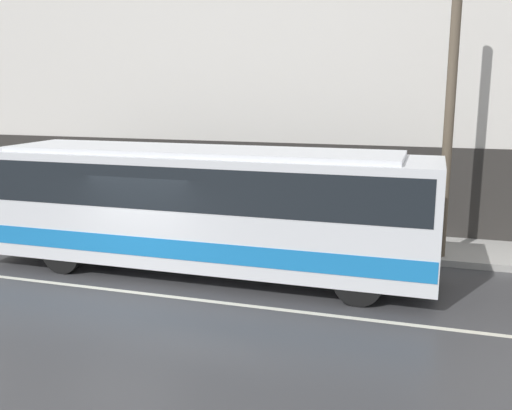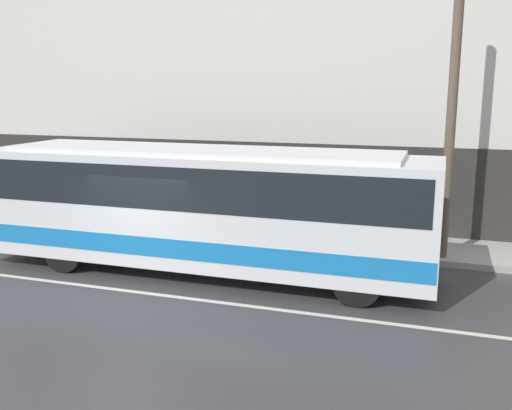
% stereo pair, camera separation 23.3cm
% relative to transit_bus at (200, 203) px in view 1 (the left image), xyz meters
% --- Properties ---
extents(ground_plane, '(60.00, 60.00, 0.00)m').
position_rel_transit_bus_xyz_m(ground_plane, '(-0.99, -1.81, -1.73)').
color(ground_plane, '#38383A').
extents(sidewalk, '(60.00, 2.51, 0.18)m').
position_rel_transit_bus_xyz_m(sidewalk, '(-0.99, 3.44, -1.64)').
color(sidewalk, '#A09E99').
rests_on(sidewalk, ground_plane).
extents(building_facade, '(60.00, 0.35, 13.05)m').
position_rel_transit_bus_xyz_m(building_facade, '(-0.99, 4.84, 4.58)').
color(building_facade, silver).
rests_on(building_facade, ground_plane).
extents(lane_stripe, '(54.00, 0.14, 0.01)m').
position_rel_transit_bus_xyz_m(lane_stripe, '(-0.99, -1.81, -1.73)').
color(lane_stripe, beige).
rests_on(lane_stripe, ground_plane).
extents(transit_bus, '(11.23, 2.48, 3.07)m').
position_rel_transit_bus_xyz_m(transit_bus, '(0.00, 0.00, 0.00)').
color(transit_bus, silver).
rests_on(transit_bus, ground_plane).
extents(utility_pole_near, '(0.24, 0.24, 7.34)m').
position_rel_transit_bus_xyz_m(utility_pole_near, '(5.67, 2.59, 2.12)').
color(utility_pole_near, brown).
rests_on(utility_pole_near, sidewalk).
extents(pedestrian_waiting, '(0.36, 0.36, 1.63)m').
position_rel_transit_bus_xyz_m(pedestrian_waiting, '(-4.02, 3.35, -0.80)').
color(pedestrian_waiting, navy).
rests_on(pedestrian_waiting, sidewalk).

